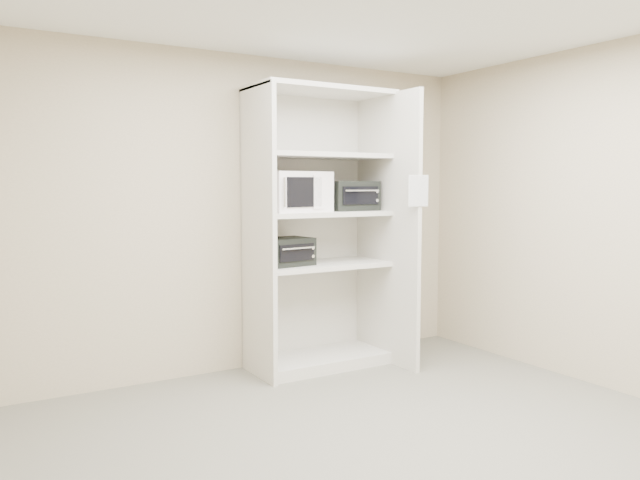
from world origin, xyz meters
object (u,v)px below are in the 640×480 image
shelving_unit (324,238)px  toaster_oven_upper (349,196)px  microwave (292,192)px  toaster_oven_lower (285,252)px

shelving_unit → toaster_oven_upper: size_ratio=5.32×
shelving_unit → toaster_oven_upper: bearing=2.0°
microwave → toaster_oven_lower: bearing=-166.9°
shelving_unit → toaster_oven_lower: bearing=-179.3°
microwave → toaster_oven_upper: microwave is taller
toaster_oven_upper → toaster_oven_lower: 0.80m
shelving_unit → toaster_oven_upper: shelving_unit is taller
microwave → toaster_oven_lower: (-0.08, -0.03, -0.50)m
shelving_unit → microwave: shelving_unit is taller
toaster_oven_lower → shelving_unit: bearing=-6.7°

